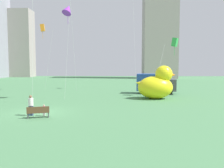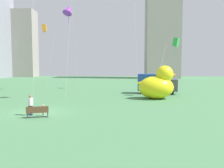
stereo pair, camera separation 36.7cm
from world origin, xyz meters
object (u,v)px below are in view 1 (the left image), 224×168
Objects in this scene: box_truck at (155,84)px; kite_purple at (68,10)px; person_adult at (31,104)px; giant_inflatable_duck at (157,85)px; person_child at (44,110)px; kite_orange at (43,28)px; park_bench at (38,112)px; kite_green at (175,42)px.

box_truck is 0.51× the size of kite_purple.
giant_inflatable_duck reaches higher than person_adult.
person_adult is at bearing -97.61° from kite_purple.
kite_purple reaches higher than person_child.
kite_purple is 1.06× the size of kite_orange.
park_bench is 14.08m from kite_purple.
kite_orange is at bearing 161.11° from kite_green.
kite_purple is 1.47× the size of kite_green.
kite_green is at bearing 13.89° from kite_purple.
giant_inflatable_duck is 0.64× the size of kite_green.
person_adult is (-0.86, 0.79, 0.45)m from park_bench.
kite_orange is (-5.88, 19.72, 9.55)m from park_bench.
kite_orange is at bearing 167.80° from box_truck.
person_child is (1.08, -0.04, -0.42)m from person_adult.
park_bench is 0.78m from person_child.
park_bench is 19.95m from kite_green.
park_bench is 0.23× the size of kite_green.
kite_purple is (-11.23, -6.14, 9.13)m from box_truck.
kite_green is (2.63, 2.33, 5.32)m from giant_inflatable_duck.
person_child is (0.22, 0.75, 0.03)m from park_bench.
kite_green is at bearing 42.74° from person_child.
kite_orange is (-17.45, 3.77, 8.59)m from box_truck.
person_child is at bearing -136.96° from giant_inflatable_duck.
kite_orange reaches higher than person_child.
kite_green is (19.43, -6.65, -2.97)m from kite_orange.
box_truck is (0.65, 5.20, -0.30)m from giant_inflatable_duck.
kite_purple reaches higher than park_bench.
park_bench is 0.15× the size of kite_purple.
park_bench is 1.25m from person_adult.
person_child is 0.16× the size of box_truck.
giant_inflatable_duck is 13.82m from kite_purple.
person_child is 19.31m from kite_green.
person_child is at bearing 73.60° from park_bench.
kite_green is at bearing -55.42° from box_truck.
kite_purple reaches higher than person_adult.
park_bench is 0.35× the size of giant_inflatable_duck.
kite_purple is (1.21, 9.02, 9.64)m from person_adult.
park_bench is 15.38m from giant_inflatable_duck.
kite_green is at bearing -18.89° from kite_orange.
box_truck reaches higher than person_child.
kite_orange is (-6.10, 18.98, 9.52)m from person_child.
giant_inflatable_duck is at bearing 40.19° from person_adult.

